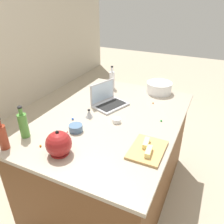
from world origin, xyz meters
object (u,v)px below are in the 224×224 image
(ramekin_medium, at_px, (76,128))
(bottle_vinegar, at_px, (112,80))
(bottle_soy, at_px, (3,136))
(butter_stick_left, at_px, (149,151))
(cutting_board, at_px, (147,150))
(mixing_bowl_large, at_px, (159,87))
(kitchen_timer, at_px, (89,114))
(kettle, at_px, (59,144))
(butter_stick_right, at_px, (146,143))
(laptop, at_px, (108,101))
(bottle_olive, at_px, (23,125))
(ramekin_small, at_px, (117,120))

(ramekin_medium, bearing_deg, bottle_vinegar, 7.60)
(bottle_soy, distance_m, butter_stick_left, 1.01)
(bottle_soy, relative_size, cutting_board, 0.80)
(mixing_bowl_large, xyz_separation_m, kitchen_timer, (-0.80, 0.41, -0.03))
(kettle, xyz_separation_m, butter_stick_right, (0.32, -0.51, -0.04))
(laptop, xyz_separation_m, kettle, (-0.81, -0.03, 0.03))
(laptop, xyz_separation_m, bottle_soy, (-0.93, 0.36, 0.05))
(bottle_vinegar, relative_size, ramekin_medium, 2.36)
(bottle_olive, bearing_deg, ramekin_small, -48.03)
(bottle_soy, relative_size, butter_stick_right, 2.22)
(mixing_bowl_large, relative_size, bottle_soy, 1.12)
(bottle_vinegar, distance_m, cutting_board, 1.18)
(kettle, distance_m, ramekin_medium, 0.29)
(cutting_board, xyz_separation_m, butter_stick_right, (0.04, 0.02, 0.03))
(kettle, height_order, kitchen_timer, kettle)
(bottle_olive, height_order, kettle, bottle_olive)
(kettle, bearing_deg, bottle_vinegar, 8.41)
(mixing_bowl_large, bearing_deg, cutting_board, -169.07)
(ramekin_medium, bearing_deg, mixing_bowl_large, -20.80)
(bottle_vinegar, bearing_deg, bottle_olive, 170.94)
(bottle_olive, height_order, butter_stick_right, bottle_olive)
(cutting_board, distance_m, kitchen_timer, 0.65)
(cutting_board, distance_m, butter_stick_right, 0.05)
(mixing_bowl_large, height_order, bottle_olive, bottle_olive)
(cutting_board, bearing_deg, butter_stick_right, 31.46)
(bottle_vinegar, xyz_separation_m, butter_stick_right, (-0.89, -0.69, -0.07))
(laptop, bearing_deg, bottle_olive, 156.03)
(bottle_soy, bearing_deg, bottle_vinegar, -8.90)
(cutting_board, relative_size, ramekin_small, 4.17)
(bottle_soy, bearing_deg, laptop, -21.16)
(mixing_bowl_large, bearing_deg, butter_stick_left, -168.40)
(bottle_vinegar, height_order, ramekin_small, bottle_vinegar)
(laptop, relative_size, bottle_soy, 1.50)
(cutting_board, bearing_deg, bottle_soy, 113.57)
(laptop, bearing_deg, butter_stick_left, -134.08)
(kettle, xyz_separation_m, ramekin_small, (0.55, -0.18, -0.06))
(cutting_board, xyz_separation_m, kitchen_timer, (0.24, 0.61, 0.03))
(butter_stick_right, relative_size, kitchen_timer, 1.43)
(mixing_bowl_large, height_order, butter_stick_left, mixing_bowl_large)
(cutting_board, height_order, butter_stick_left, butter_stick_left)
(laptop, bearing_deg, ramekin_small, -141.05)
(kitchen_timer, bearing_deg, butter_stick_left, -114.20)
(mixing_bowl_large, distance_m, ramekin_medium, 1.11)
(bottle_vinegar, relative_size, butter_stick_right, 2.35)
(ramekin_small, xyz_separation_m, kitchen_timer, (-0.03, 0.25, 0.02))
(cutting_board, relative_size, ramekin_medium, 2.81)
(mixing_bowl_large, bearing_deg, kitchen_timer, 152.78)
(bottle_olive, xyz_separation_m, cutting_board, (0.23, -0.90, -0.09))
(laptop, height_order, mixing_bowl_large, laptop)
(bottle_vinegar, bearing_deg, ramekin_small, -151.64)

